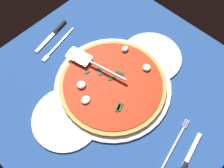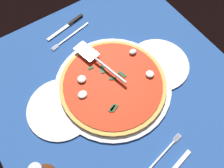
{
  "view_description": "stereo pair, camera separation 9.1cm",
  "coord_description": "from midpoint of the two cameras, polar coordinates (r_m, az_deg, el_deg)",
  "views": [
    {
      "loc": [
        31.34,
        29.56,
        82.08
      ],
      "look_at": [
        0.31,
        -0.11,
        2.2
      ],
      "focal_mm": 39.2,
      "sensor_mm": 36.0,
      "label": 1
    },
    {
      "loc": [
        24.43,
        35.41,
        82.08
      ],
      "look_at": [
        0.31,
        -0.11,
        2.2
      ],
      "focal_mm": 39.2,
      "sensor_mm": 36.0,
      "label": 2
    }
  ],
  "objects": [
    {
      "name": "ground_plane",
      "position": [
        0.93,
        -2.6,
        -0.94
      ],
      "size": [
        91.5,
        91.5,
        0.8
      ],
      "primitive_type": "cube",
      "color": "#23488A"
    },
    {
      "name": "dinner_plate_left",
      "position": [
        0.99,
        6.57,
        6.11
      ],
      "size": [
        24.33,
        24.33,
        1.0
      ],
      "primitive_type": "cylinder",
      "color": "white",
      "rests_on": "ground_plane"
    },
    {
      "name": "pizza_pan",
      "position": [
        0.92,
        -2.81,
        -0.72
      ],
      "size": [
        43.97,
        43.97,
        1.1
      ],
      "primitive_type": "cylinder",
      "color": "silver",
      "rests_on": "ground_plane"
    },
    {
      "name": "place_setting_far",
      "position": [
        0.85,
        12.7,
        -15.83
      ],
      "size": [
        20.45,
        15.24,
        1.4
      ],
      "rotation": [
        0.0,
        0.0,
        3.33
      ],
      "color": "white",
      "rests_on": "ground_plane"
    },
    {
      "name": "pizza",
      "position": [
        0.91,
        -2.88,
        -0.28
      ],
      "size": [
        39.96,
        39.96,
        2.93
      ],
      "color": "gold",
      "rests_on": "pizza_pan"
    },
    {
      "name": "place_setting_near",
      "position": [
        1.08,
        -15.3,
        9.95
      ],
      "size": [
        20.15,
        14.62,
        1.4
      ],
      "rotation": [
        0.0,
        0.0,
        0.2
      ],
      "color": "white",
      "rests_on": "ground_plane"
    },
    {
      "name": "pizza_server",
      "position": [
        0.93,
        -7.12,
        4.48
      ],
      "size": [
        8.69,
        25.65,
        1.0
      ],
      "rotation": [
        0.0,
        0.0,
        4.93
      ],
      "color": "silver",
      "rests_on": "pizza"
    },
    {
      "name": "checker_pattern",
      "position": [
        0.93,
        -2.61,
        -0.81
      ],
      "size": [
        91.5,
        91.5,
        0.1
      ],
      "color": "white",
      "rests_on": "ground_plane"
    },
    {
      "name": "dinner_plate_right",
      "position": [
        0.89,
        -13.49,
        -8.09
      ],
      "size": [
        24.28,
        24.28,
        1.0
      ],
      "primitive_type": "cylinder",
      "color": "white",
      "rests_on": "ground_plane"
    }
  ]
}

